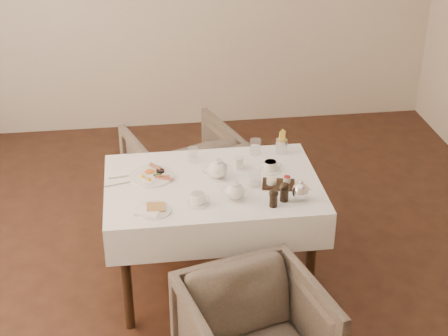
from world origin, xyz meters
name	(u,v)px	position (x,y,z in m)	size (l,w,h in m)	color
table	(213,199)	(-0.10, 0.01, 0.64)	(1.28, 0.88, 0.75)	black
armchair_far	(183,172)	(-0.21, 0.91, 0.34)	(0.73, 0.75, 0.68)	#473F34
breakfast_plate	(152,175)	(-0.45, 0.13, 0.76)	(0.27, 0.27, 0.03)	white
side_plate	(152,210)	(-0.47, -0.27, 0.76)	(0.21, 0.20, 0.02)	white
teapot_centre	(217,168)	(-0.06, 0.06, 0.82)	(0.17, 0.13, 0.14)	white
teapot_front	(235,190)	(0.01, -0.20, 0.82)	(0.15, 0.12, 0.12)	white
creamer	(239,163)	(0.08, 0.16, 0.79)	(0.06, 0.06, 0.07)	white
teacup_near	(198,199)	(-0.21, -0.23, 0.78)	(0.13, 0.13, 0.07)	white
teacup_far	(270,167)	(0.27, 0.10, 0.78)	(0.13, 0.13, 0.06)	white
glass_left	(193,155)	(-0.19, 0.29, 0.80)	(0.06, 0.06, 0.09)	silver
glass_mid	(255,178)	(0.15, -0.06, 0.80)	(0.07, 0.07, 0.10)	silver
glass_right	(255,147)	(0.22, 0.34, 0.80)	(0.07, 0.07, 0.10)	silver
condiment_board	(278,183)	(0.28, -0.08, 0.77)	(0.21, 0.17, 0.05)	black
pepper_mill_left	(273,198)	(0.21, -0.31, 0.81)	(0.05, 0.05, 0.11)	black
pepper_mill_right	(284,192)	(0.28, -0.26, 0.81)	(0.06, 0.06, 0.12)	black
silver_pot	(300,190)	(0.37, -0.26, 0.82)	(0.12, 0.10, 0.13)	white
fries_cup	(282,143)	(0.39, 0.33, 0.83)	(0.08, 0.08, 0.16)	silver
cutlery_fork	(126,176)	(-0.61, 0.14, 0.76)	(0.02, 0.21, 0.00)	silver
cutlery_knife	(122,184)	(-0.63, 0.06, 0.76)	(0.02, 0.21, 0.00)	silver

